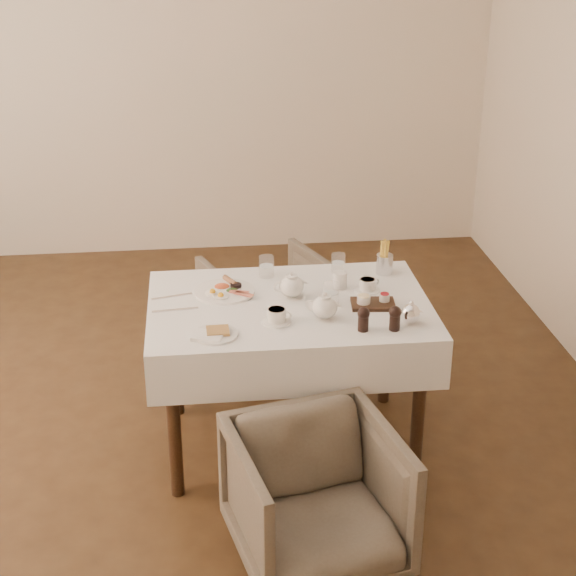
{
  "coord_description": "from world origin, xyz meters",
  "views": [
    {
      "loc": [
        0.12,
        -3.76,
        2.46
      ],
      "look_at": [
        0.52,
        -0.13,
        0.82
      ],
      "focal_mm": 55.0,
      "sensor_mm": 36.0,
      "label": 1
    }
  ],
  "objects_px": {
    "armchair_near": "(316,498)",
    "teapot_centre": "(292,285)",
    "armchair_far": "(271,311)",
    "breakfast_plate": "(225,290)",
    "table": "(289,326)"
  },
  "relations": [
    {
      "from": "table",
      "to": "breakfast_plate",
      "type": "distance_m",
      "value": 0.35
    },
    {
      "from": "armchair_near",
      "to": "breakfast_plate",
      "type": "xyz_separation_m",
      "value": [
        -0.3,
        0.97,
        0.47
      ]
    },
    {
      "from": "teapot_centre",
      "to": "table",
      "type": "bearing_deg",
      "value": -112.26
    },
    {
      "from": "breakfast_plate",
      "to": "teapot_centre",
      "type": "bearing_deg",
      "value": -16.81
    },
    {
      "from": "breakfast_plate",
      "to": "teapot_centre",
      "type": "distance_m",
      "value": 0.32
    },
    {
      "from": "armchair_near",
      "to": "breakfast_plate",
      "type": "distance_m",
      "value": 1.12
    },
    {
      "from": "breakfast_plate",
      "to": "teapot_centre",
      "type": "height_order",
      "value": "teapot_centre"
    },
    {
      "from": "armchair_near",
      "to": "breakfast_plate",
      "type": "height_order",
      "value": "breakfast_plate"
    },
    {
      "from": "table",
      "to": "teapot_centre",
      "type": "bearing_deg",
      "value": 74.99
    },
    {
      "from": "armchair_near",
      "to": "armchair_far",
      "type": "relative_size",
      "value": 0.97
    },
    {
      "from": "armchair_near",
      "to": "armchair_far",
      "type": "bearing_deg",
      "value": 77.96
    },
    {
      "from": "armchair_far",
      "to": "teapot_centre",
      "type": "distance_m",
      "value": 0.96
    },
    {
      "from": "armchair_near",
      "to": "teapot_centre",
      "type": "bearing_deg",
      "value": 77.0
    },
    {
      "from": "armchair_near",
      "to": "armchair_far",
      "type": "xyz_separation_m",
      "value": [
        -0.02,
        1.7,
        0.01
      ]
    },
    {
      "from": "teapot_centre",
      "to": "armchair_far",
      "type": "bearing_deg",
      "value": 84.61
    }
  ]
}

